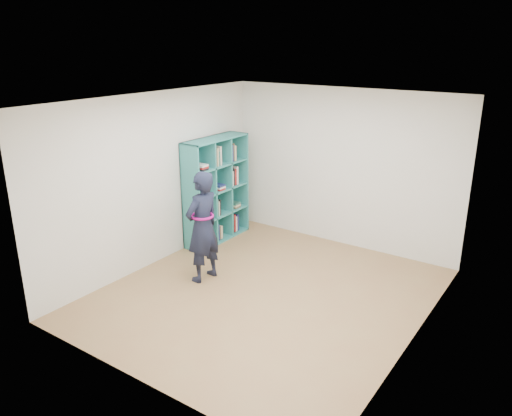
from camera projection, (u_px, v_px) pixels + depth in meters
The scene contains 9 objects.
floor at pixel (266, 294), 6.82m from camera, with size 4.50×4.50×0.00m, color #936843.
ceiling at pixel (267, 101), 5.98m from camera, with size 4.50×4.50×0.00m, color white.
wall_left at pixel (155, 180), 7.47m from camera, with size 0.02×4.50×2.60m, color silver.
wall_right at pixel (422, 237), 5.33m from camera, with size 0.02×4.50×2.60m, color silver.
wall_back at pixel (342, 168), 8.16m from camera, with size 4.00×0.02×2.60m, color silver.
wall_front at pixel (134, 266), 4.64m from camera, with size 4.00×0.02×2.60m, color silver.
bookshelf at pixel (215, 191), 8.45m from camera, with size 0.39×1.33×1.78m.
person at pixel (203, 227), 7.00m from camera, with size 0.44×0.62×1.61m.
smartphone at pixel (199, 216), 7.12m from camera, with size 0.02×0.12×0.14m.
Camera 1 is at (3.33, -5.09, 3.31)m, focal length 35.00 mm.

